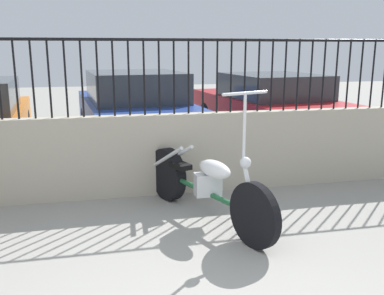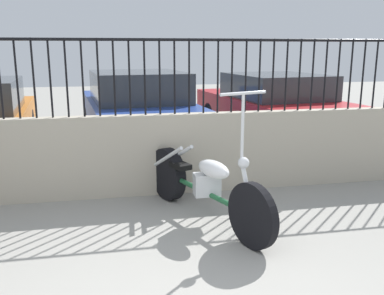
# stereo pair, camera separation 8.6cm
# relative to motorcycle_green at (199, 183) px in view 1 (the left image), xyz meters

# --- Properties ---
(low_wall) EXTENTS (9.11, 0.18, 1.04)m
(low_wall) POSITION_rel_motorcycle_green_xyz_m (-0.49, 0.88, 0.13)
(low_wall) COLOR #B2A893
(low_wall) RESTS_ON ground_plane
(fence_railing) EXTENTS (9.11, 0.04, 0.93)m
(fence_railing) POSITION_rel_motorcycle_green_xyz_m (-0.49, 0.88, 1.26)
(fence_railing) COLOR black
(fence_railing) RESTS_ON low_wall
(motorcycle_green) EXTENTS (0.98, 2.19, 1.47)m
(motorcycle_green) POSITION_rel_motorcycle_green_xyz_m (0.00, 0.00, 0.00)
(motorcycle_green) COLOR black
(motorcycle_green) RESTS_ON ground_plane
(car_blue) EXTENTS (2.15, 4.24, 1.45)m
(car_blue) POSITION_rel_motorcycle_green_xyz_m (-0.40, 3.54, 0.33)
(car_blue) COLOR black
(car_blue) RESTS_ON ground_plane
(car_red) EXTENTS (2.29, 4.30, 1.36)m
(car_red) POSITION_rel_motorcycle_green_xyz_m (2.37, 3.80, 0.30)
(car_red) COLOR black
(car_red) RESTS_ON ground_plane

